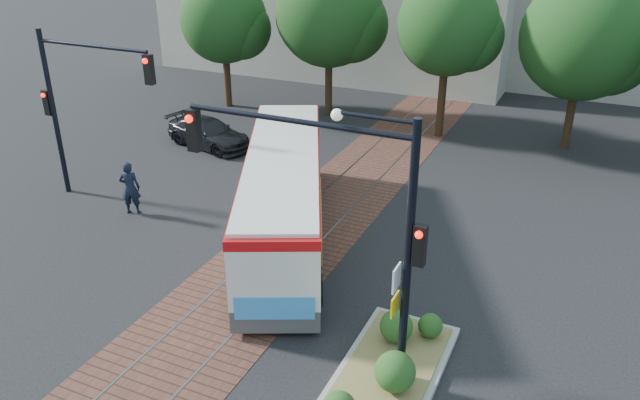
{
  "coord_description": "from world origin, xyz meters",
  "views": [
    {
      "loc": [
        8.04,
        -11.42,
        9.7
      ],
      "look_at": [
        0.85,
        4.16,
        1.6
      ],
      "focal_mm": 35.0,
      "sensor_mm": 36.0,
      "label": 1
    }
  ],
  "objects_px": {
    "signal_pole_left": "(74,94)",
    "parked_car": "(209,133)",
    "officer": "(130,188)",
    "city_bus": "(284,191)",
    "traffic_island": "(387,372)",
    "signal_pole_main": "(352,208)"
  },
  "relations": [
    {
      "from": "signal_pole_left",
      "to": "parked_car",
      "type": "bearing_deg",
      "value": 81.51
    },
    {
      "from": "signal_pole_left",
      "to": "officer",
      "type": "distance_m",
      "value": 3.74
    },
    {
      "from": "city_bus",
      "to": "officer",
      "type": "relative_size",
      "value": 5.6
    },
    {
      "from": "officer",
      "to": "signal_pole_left",
      "type": "bearing_deg",
      "value": -36.91
    },
    {
      "from": "city_bus",
      "to": "traffic_island",
      "type": "height_order",
      "value": "city_bus"
    },
    {
      "from": "traffic_island",
      "to": "parked_car",
      "type": "bearing_deg",
      "value": 137.51
    },
    {
      "from": "city_bus",
      "to": "signal_pole_main",
      "type": "height_order",
      "value": "signal_pole_main"
    },
    {
      "from": "traffic_island",
      "to": "officer",
      "type": "distance_m",
      "value": 11.79
    },
    {
      "from": "traffic_island",
      "to": "city_bus",
      "type": "bearing_deg",
      "value": 135.51
    },
    {
      "from": "signal_pole_main",
      "to": "parked_car",
      "type": "relative_size",
      "value": 1.42
    },
    {
      "from": "signal_pole_left",
      "to": "officer",
      "type": "bearing_deg",
      "value": -10.49
    },
    {
      "from": "parked_car",
      "to": "traffic_island",
      "type": "bearing_deg",
      "value": -119.21
    },
    {
      "from": "traffic_island",
      "to": "parked_car",
      "type": "relative_size",
      "value": 1.23
    },
    {
      "from": "city_bus",
      "to": "traffic_island",
      "type": "bearing_deg",
      "value": -69.76
    },
    {
      "from": "traffic_island",
      "to": "signal_pole_left",
      "type": "distance_m",
      "value": 14.5
    },
    {
      "from": "signal_pole_left",
      "to": "traffic_island",
      "type": "bearing_deg",
      "value": -20.36
    },
    {
      "from": "traffic_island",
      "to": "parked_car",
      "type": "xyz_separation_m",
      "value": [
        -12.24,
        11.21,
        0.28
      ]
    },
    {
      "from": "signal_pole_left",
      "to": "signal_pole_main",
      "type": "bearing_deg",
      "value": -21.45
    },
    {
      "from": "signal_pole_left",
      "to": "parked_car",
      "type": "xyz_separation_m",
      "value": [
        0.94,
        6.32,
        -3.25
      ]
    },
    {
      "from": "city_bus",
      "to": "traffic_island",
      "type": "distance_m",
      "value": 7.52
    },
    {
      "from": "city_bus",
      "to": "signal_pole_main",
      "type": "bearing_deg",
      "value": -74.96
    },
    {
      "from": "signal_pole_main",
      "to": "officer",
      "type": "xyz_separation_m",
      "value": [
        -9.94,
        4.38,
        -3.21
      ]
    }
  ]
}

